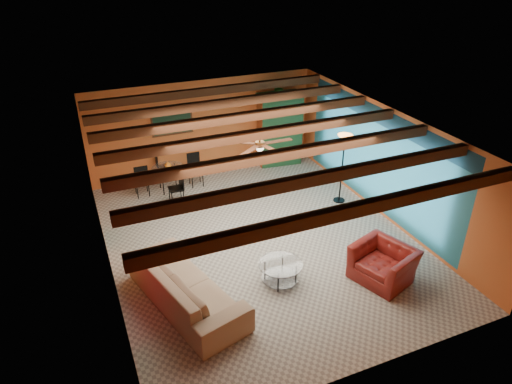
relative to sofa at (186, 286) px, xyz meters
name	(u,v)px	position (x,y,z in m)	size (l,w,h in m)	color
room	(258,142)	(2.07, 1.51, 1.96)	(6.52, 8.01, 2.71)	gray
sofa	(186,286)	(0.00, 0.00, 0.00)	(2.76, 1.08, 0.80)	#8D745B
armchair	(383,264)	(3.80, -0.81, -0.04)	(1.12, 0.98, 0.73)	maroon
coffee_table	(280,272)	(1.87, -0.11, -0.18)	(0.88, 0.88, 0.45)	silver
dining_table	(169,175)	(0.79, 4.59, 0.06)	(1.78, 1.78, 0.93)	white
armoire	(278,130)	(4.27, 5.10, 0.65)	(1.20, 0.59, 2.10)	brown
floor_lamp	(342,169)	(4.72, 2.27, 0.52)	(0.37, 0.37, 1.85)	black
ceiling_fan	(260,144)	(2.07, 1.40, 1.96)	(1.50, 1.50, 0.44)	#472614
painting	(172,122)	(1.17, 5.36, 1.25)	(1.05, 0.03, 0.65)	black
potted_plant	(279,88)	(4.27, 5.10, 1.93)	(0.41, 0.35, 0.45)	#26661E
vase	(167,156)	(0.79, 4.59, 0.62)	(0.18, 0.18, 0.19)	orange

